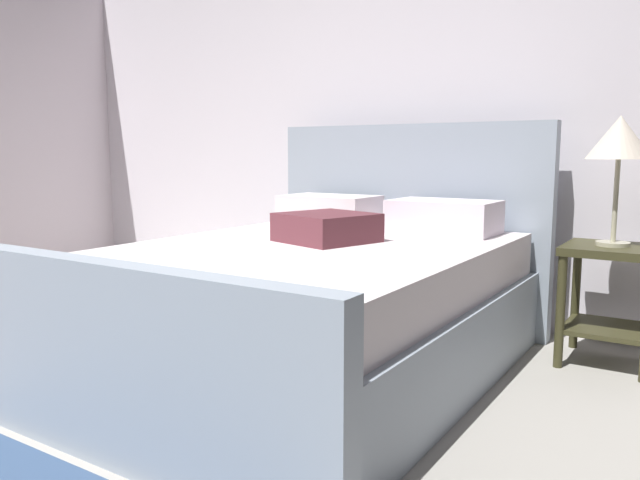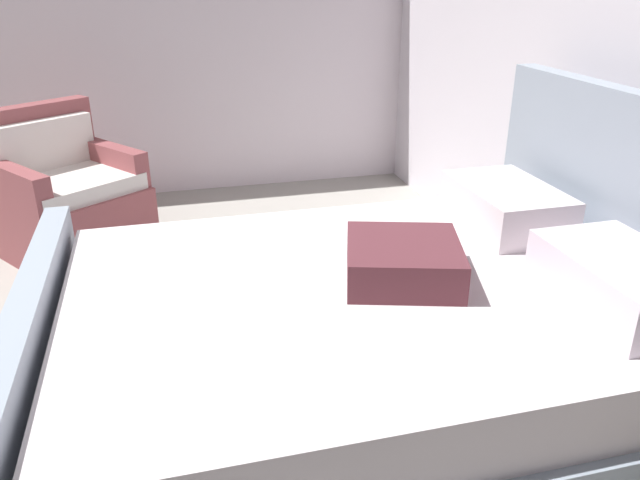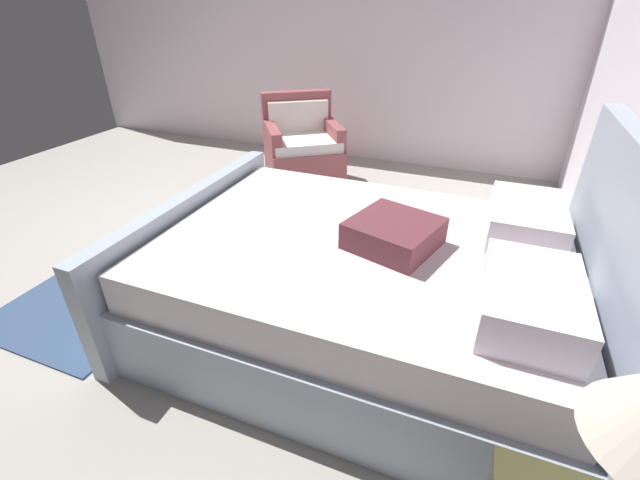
# 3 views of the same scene
# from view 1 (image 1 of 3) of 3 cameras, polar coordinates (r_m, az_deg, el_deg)

# --- Properties ---
(wall_back) EXTENTS (5.26, 0.12, 2.54)m
(wall_back) POSITION_cam_1_polar(r_m,az_deg,el_deg) (4.31, 4.08, 10.81)
(wall_back) COLOR white
(wall_back) RESTS_ON ground
(bed) EXTENTS (1.75, 2.32, 1.23)m
(bed) POSITION_cam_1_polar(r_m,az_deg,el_deg) (3.04, -0.35, -5.43)
(bed) COLOR #99A6B6
(bed) RESTS_ON ground
(nightstand_right) EXTENTS (0.44, 0.44, 0.60)m
(nightstand_right) POSITION_cam_1_polar(r_m,az_deg,el_deg) (3.41, 25.07, -3.76)
(nightstand_right) COLOR #38361E
(nightstand_right) RESTS_ON ground
(table_lamp_right) EXTENTS (0.31, 0.31, 0.63)m
(table_lamp_right) POSITION_cam_1_polar(r_m,az_deg,el_deg) (3.35, 25.79, 8.21)
(table_lamp_right) COLOR #B7B293
(table_lamp_right) RESTS_ON nightstand_right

